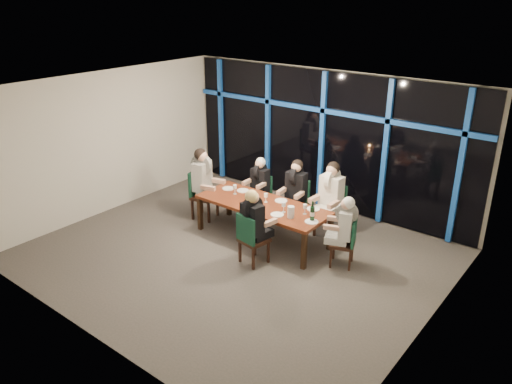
% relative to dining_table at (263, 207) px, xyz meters
% --- Properties ---
extents(room, '(7.04, 7.00, 3.02)m').
position_rel_dining_table_xyz_m(room, '(0.00, -0.80, 1.34)').
color(room, '#554F4B').
rests_on(room, ground).
extents(window_wall, '(6.86, 0.43, 2.94)m').
position_rel_dining_table_xyz_m(window_wall, '(0.01, 2.13, 0.87)').
color(window_wall, black).
rests_on(window_wall, ground).
extents(dining_table, '(2.60, 1.00, 0.75)m').
position_rel_dining_table_xyz_m(dining_table, '(0.00, 0.00, 0.00)').
color(dining_table, maroon).
rests_on(dining_table, ground).
extents(chair_far_left, '(0.42, 0.42, 0.88)m').
position_rel_dining_table_xyz_m(chair_far_left, '(-0.72, 0.89, -0.19)').
color(chair_far_left, black).
rests_on(chair_far_left, ground).
extents(chair_far_mid, '(0.49, 0.49, 0.96)m').
position_rel_dining_table_xyz_m(chair_far_mid, '(0.15, 0.95, -0.14)').
color(chair_far_mid, black).
rests_on(chair_far_mid, ground).
extents(chair_far_right, '(0.50, 0.50, 1.03)m').
position_rel_dining_table_xyz_m(chair_far_right, '(0.93, 1.01, -0.11)').
color(chair_far_right, black).
rests_on(chair_far_right, ground).
extents(chair_end_left, '(0.59, 0.59, 1.04)m').
position_rel_dining_table_xyz_m(chair_end_left, '(-1.64, -0.00, -0.10)').
color(chair_end_left, black).
rests_on(chair_end_left, ground).
extents(chair_end_right, '(0.53, 0.53, 0.89)m').
position_rel_dining_table_xyz_m(chair_end_right, '(1.76, 0.11, -0.19)').
color(chair_end_right, black).
rests_on(chair_end_right, ground).
extents(chair_near_mid, '(0.51, 0.51, 0.96)m').
position_rel_dining_table_xyz_m(chair_near_mid, '(0.41, -0.88, -0.15)').
color(chair_near_mid, black).
rests_on(chair_near_mid, ground).
extents(diner_far_left, '(0.45, 0.55, 0.86)m').
position_rel_dining_table_xyz_m(diner_far_left, '(-0.72, 0.82, 0.16)').
color(diner_far_left, black).
rests_on(diner_far_left, ground).
extents(diner_far_mid, '(0.50, 0.62, 0.94)m').
position_rel_dining_table_xyz_m(diner_far_mid, '(0.16, 0.87, 0.24)').
color(diner_far_mid, black).
rests_on(diner_far_mid, ground).
extents(diner_far_right, '(0.52, 0.65, 1.01)m').
position_rel_dining_table_xyz_m(diner_far_right, '(0.92, 0.93, 0.30)').
color(diner_far_right, white).
rests_on(diner_far_right, ground).
extents(diner_end_left, '(0.70, 0.59, 1.01)m').
position_rel_dining_table_xyz_m(diner_end_left, '(-1.55, 0.02, 0.31)').
color(diner_end_left, black).
rests_on(diner_end_left, ground).
extents(diner_end_right, '(0.61, 0.54, 0.86)m').
position_rel_dining_table_xyz_m(diner_end_right, '(1.69, 0.09, 0.17)').
color(diner_end_right, black).
rests_on(diner_end_right, ground).
extents(diner_near_mid, '(0.52, 0.63, 0.93)m').
position_rel_dining_table_xyz_m(diner_near_mid, '(0.43, -0.80, 0.23)').
color(diner_near_mid, black).
rests_on(diner_near_mid, ground).
extents(plate_far_left, '(0.24, 0.24, 0.01)m').
position_rel_dining_table_xyz_m(plate_far_left, '(-0.69, 0.25, 0.08)').
color(plate_far_left, white).
rests_on(plate_far_left, dining_table).
extents(plate_far_mid, '(0.24, 0.24, 0.01)m').
position_rel_dining_table_xyz_m(plate_far_mid, '(0.21, 0.31, 0.08)').
color(plate_far_mid, white).
rests_on(plate_far_mid, dining_table).
extents(plate_far_right, '(0.24, 0.24, 0.01)m').
position_rel_dining_table_xyz_m(plate_far_right, '(0.90, 0.36, 0.08)').
color(plate_far_right, white).
rests_on(plate_far_right, dining_table).
extents(plate_end_left, '(0.24, 0.24, 0.01)m').
position_rel_dining_table_xyz_m(plate_end_left, '(-1.00, 0.16, 0.08)').
color(plate_end_left, white).
rests_on(plate_end_left, dining_table).
extents(plate_end_right, '(0.24, 0.24, 0.01)m').
position_rel_dining_table_xyz_m(plate_end_right, '(1.17, -0.11, 0.08)').
color(plate_end_right, white).
rests_on(plate_end_right, dining_table).
extents(plate_near_mid, '(0.24, 0.24, 0.01)m').
position_rel_dining_table_xyz_m(plate_near_mid, '(0.52, -0.25, 0.08)').
color(plate_near_mid, white).
rests_on(plate_near_mid, dining_table).
extents(wine_bottle, '(0.08, 0.08, 0.36)m').
position_rel_dining_table_xyz_m(wine_bottle, '(1.14, -0.06, 0.21)').
color(wine_bottle, black).
rests_on(wine_bottle, dining_table).
extents(water_pitcher, '(0.14, 0.12, 0.22)m').
position_rel_dining_table_xyz_m(water_pitcher, '(0.78, -0.19, 0.18)').
color(water_pitcher, silver).
rests_on(water_pitcher, dining_table).
extents(tea_light, '(0.04, 0.04, 0.03)m').
position_rel_dining_table_xyz_m(tea_light, '(-0.03, -0.28, 0.08)').
color(tea_light, '#FFAF4C').
rests_on(tea_light, dining_table).
extents(wine_glass_a, '(0.06, 0.06, 0.16)m').
position_rel_dining_table_xyz_m(wine_glass_a, '(-0.28, -0.07, 0.18)').
color(wine_glass_a, white).
rests_on(wine_glass_a, dining_table).
extents(wine_glass_b, '(0.07, 0.07, 0.18)m').
position_rel_dining_table_xyz_m(wine_glass_b, '(0.01, 0.09, 0.20)').
color(wine_glass_b, silver).
rests_on(wine_glass_b, dining_table).
extents(wine_glass_c, '(0.08, 0.08, 0.20)m').
position_rel_dining_table_xyz_m(wine_glass_c, '(0.54, -0.07, 0.21)').
color(wine_glass_c, silver).
rests_on(wine_glass_c, dining_table).
extents(wine_glass_d, '(0.07, 0.07, 0.19)m').
position_rel_dining_table_xyz_m(wine_glass_d, '(-0.72, 0.04, 0.21)').
color(wine_glass_d, silver).
rests_on(wine_glass_d, dining_table).
extents(wine_glass_e, '(0.07, 0.07, 0.19)m').
position_rel_dining_table_xyz_m(wine_glass_e, '(0.89, 0.09, 0.21)').
color(wine_glass_e, white).
rests_on(wine_glass_e, dining_table).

